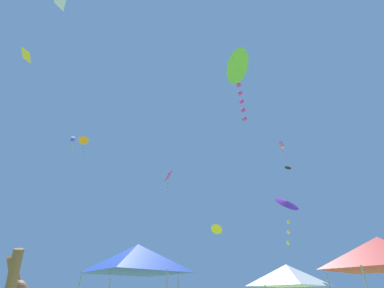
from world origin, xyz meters
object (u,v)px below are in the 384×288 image
canopy_tent_white (288,275)px  kite_orange_delta (84,141)px  kite_purple_delta (287,204)px  kite_magenta_diamond (168,177)px  kite_yellow_delta (217,229)px  kite_blue_box (73,139)px  kite_yellow_diamond (27,56)px  canopy_tent_blue (137,258)px  kite_black_delta (288,168)px  kite_lime_delta (237,68)px  canopy_tent_red (382,253)px  kite_pink_box (282,145)px  kite_white_diamond (62,0)px

canopy_tent_white → kite_orange_delta: bearing=150.7°
kite_purple_delta → kite_magenta_diamond: bearing=158.8°
kite_yellow_delta → kite_blue_box: size_ratio=0.70×
canopy_tent_white → kite_yellow_diamond: kite_yellow_diamond is taller
canopy_tent_blue → canopy_tent_white: 7.16m
kite_black_delta → kite_purple_delta: kite_black_delta is taller
kite_black_delta → kite_blue_box: kite_blue_box is taller
kite_lime_delta → kite_blue_box: 25.45m
kite_black_delta → kite_orange_delta: kite_orange_delta is taller
kite_magenta_diamond → canopy_tent_blue: bearing=-86.7°
canopy_tent_blue → kite_black_delta: 19.84m
kite_yellow_diamond → kite_purple_delta: bearing=0.5°
canopy_tent_white → kite_black_delta: kite_black_delta is taller
canopy_tent_red → kite_pink_box: kite_pink_box is taller
canopy_tent_white → kite_white_diamond: size_ratio=2.34×
canopy_tent_blue → canopy_tent_red: canopy_tent_red is taller
canopy_tent_blue → kite_white_diamond: bearing=179.8°
kite_purple_delta → kite_orange_delta: kite_orange_delta is taller
canopy_tent_white → kite_yellow_diamond: 28.24m
canopy_tent_red → kite_white_diamond: (-16.47, 0.77, 17.79)m
kite_yellow_diamond → kite_orange_delta: kite_yellow_diamond is taller
kite_lime_delta → kite_pink_box: 22.72m
kite_lime_delta → kite_purple_delta: (3.45, 8.75, -3.39)m
canopy_tent_blue → kite_magenta_diamond: (-0.54, 9.20, 7.33)m
kite_blue_box → kite_white_diamond: bearing=-69.8°
canopy_tent_white → kite_pink_box: kite_pink_box is taller
canopy_tent_red → kite_lime_delta: size_ratio=1.11×
canopy_tent_blue → kite_orange_delta: bearing=129.5°
canopy_tent_white → kite_lime_delta: bearing=-110.3°
kite_yellow_delta → kite_lime_delta: (1.02, -22.76, 1.89)m
kite_orange_delta → kite_magenta_diamond: bearing=-17.8°
kite_lime_delta → kite_magenta_diamond: 12.98m
kite_pink_box → kite_magenta_diamond: kite_pink_box is taller
kite_black_delta → kite_yellow_delta: bearing=138.8°
kite_blue_box → kite_orange_delta: bearing=-41.2°
kite_white_diamond → kite_orange_delta: bearing=102.6°
canopy_tent_blue → kite_lime_delta: 8.95m
canopy_tent_red → kite_lime_delta: 8.88m
canopy_tent_red → kite_yellow_diamond: kite_yellow_diamond is taller
kite_orange_delta → kite_pink_box: 22.23m
canopy_tent_blue → kite_magenta_diamond: 11.78m
kite_orange_delta → kite_yellow_diamond: bearing=-120.5°
canopy_tent_blue → kite_purple_delta: 10.59m
kite_purple_delta → kite_magenta_diamond: size_ratio=1.57×
canopy_tent_blue → kite_yellow_diamond: 24.10m
kite_blue_box → kite_lime_delta: bearing=-45.4°
kite_blue_box → kite_yellow_diamond: 9.82m
canopy_tent_blue → canopy_tent_white: size_ratio=1.17×
kite_purple_delta → kite_yellow_diamond: size_ratio=2.59×
kite_yellow_delta → canopy_tent_white: bearing=-79.5°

